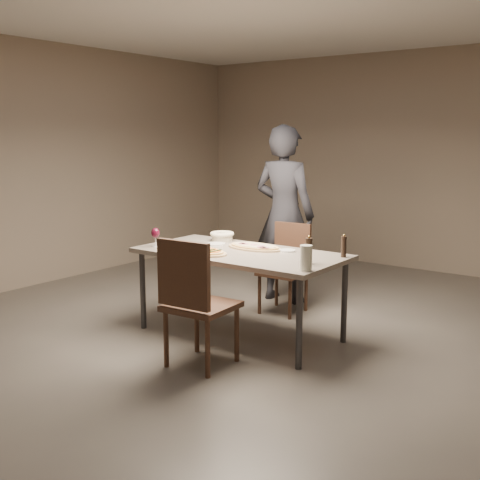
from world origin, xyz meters
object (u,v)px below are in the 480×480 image
Objects in this scene: ham_pizza at (255,247)px; carafe at (306,258)px; pepper_mill_left at (344,246)px; chair_near at (194,296)px; diner at (284,214)px; zucchini_pizza at (197,251)px; bread_basket at (222,235)px; chair_far at (287,262)px; dining_table at (240,258)px.

carafe is at bearing -32.66° from ham_pizza.
chair_near is at bearing -120.12° from pepper_mill_left.
ham_pizza is 1.07m from diner.
chair_near is (0.44, -0.56, -0.21)m from zucchini_pizza.
ham_pizza is at bearing 105.59° from diner.
bread_basket is 0.26× the size of chair_far.
chair_far is (0.39, 0.55, -0.31)m from bread_basket.
pepper_mill_left is at bearing -1.10° from bread_basket.
dining_table is 7.87× the size of bread_basket.
chair_far reaches higher than ham_pizza.
carafe is at bearing -26.41° from bread_basket.
zucchini_pizza is at bearing 76.97° from chair_far.
diner is (-0.48, 2.01, 0.36)m from chair_near.
diner reaches higher than ham_pizza.
bread_basket is at bearing 178.90° from pepper_mill_left.
carafe is 0.19× the size of chair_near.
dining_table is 0.20m from ham_pizza.
carafe is (0.00, -0.61, 0.01)m from pepper_mill_left.
chair_near is 0.54× the size of diner.
bread_basket is (-0.48, 0.15, 0.03)m from ham_pizza.
diner is (-0.23, 0.30, 0.43)m from chair_far.
diner is at bearing 79.62° from bread_basket.
ham_pizza is 2.32× the size of bread_basket.
chair_near is at bearing -141.85° from carafe.
pepper_mill_left is 1.12m from chair_far.
chair_near is (-0.65, -0.51, -0.29)m from carafe.
chair_far is at bearing 87.58° from zucchini_pizza.
zucchini_pizza is at bearing 124.74° from chair_near.
chair_near is (0.15, -1.00, -0.21)m from ham_pizza.
dining_table is at bearing -99.13° from ham_pizza.
chair_far is (-0.24, 1.71, -0.07)m from chair_near.
chair_near is (-0.65, -1.13, -0.28)m from pepper_mill_left.
chair_near is at bearing -77.87° from dining_table.
zucchini_pizza is 0.60× the size of chair_near.
carafe is 0.88m from chair_near.
dining_table is at bearing -159.64° from pepper_mill_left.
zucchini_pizza is 1.46m from diner.
chair_far reaches higher than zucchini_pizza.
carafe is 1.87m from diner.
dining_table is 0.90m from carafe.
bread_basket is (-0.46, 0.33, 0.11)m from dining_table.
dining_table is 9.44× the size of pepper_mill_left.
chair_far is (-0.90, 1.19, -0.35)m from carafe.
pepper_mill_left is 0.61m from carafe.
chair_near reaches higher than bread_basket.
bread_basket is 0.12× the size of diner.
dining_table is 0.91m from chair_far.
chair_near is 2.09m from diner.
ham_pizza is at bearing -171.20° from pepper_mill_left.
diner is at bearing 98.70° from zucchini_pizza.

